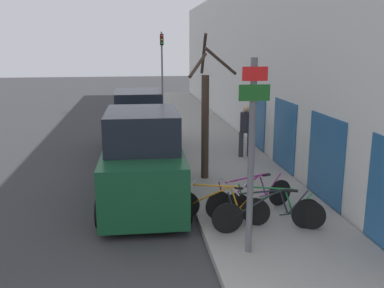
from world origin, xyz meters
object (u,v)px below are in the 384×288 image
object	(u,v)px
bicycle_2	(220,205)
bicycle_3	(250,196)
signpost	(251,153)
parked_car_1	(139,125)
street_tree	(206,116)
parked_car_0	(143,162)
bicycle_1	(274,208)
traffic_light	(162,60)
pedestrian_near	(246,127)
bicycle_0	(268,213)

from	to	relation	value
bicycle_2	bicycle_3	xyz separation A→B (m)	(0.79, 0.43, 0.01)
signpost	parked_car_1	size ratio (longest dim) A/B	0.78
street_tree	parked_car_0	bearing A→B (deg)	-141.36
bicycle_1	bicycle_3	distance (m)	0.81
bicycle_3	traffic_light	size ratio (longest dim) A/B	0.49
parked_car_0	parked_car_1	world-z (taller)	parked_car_0
signpost	pedestrian_near	distance (m)	7.06
signpost	pedestrian_near	size ratio (longest dim) A/B	2.01
bicycle_3	pedestrian_near	world-z (taller)	pedestrian_near
signpost	bicycle_1	xyz separation A→B (m)	(0.85, 1.12, -1.53)
parked_car_1	pedestrian_near	bearing A→B (deg)	-24.07
signpost	street_tree	size ratio (longest dim) A/B	0.87
street_tree	parked_car_1	bearing A→B (deg)	116.15
street_tree	bicycle_2	bearing A→B (deg)	-93.82
signpost	bicycle_1	size ratio (longest dim) A/B	1.83
bicycle_0	parked_car_0	size ratio (longest dim) A/B	0.52
street_tree	traffic_light	world-z (taller)	traffic_light
bicycle_2	parked_car_0	bearing A→B (deg)	66.95
bicycle_1	pedestrian_near	world-z (taller)	pedestrian_near
bicycle_0	bicycle_1	size ratio (longest dim) A/B	1.20
parked_car_1	traffic_light	size ratio (longest dim) A/B	1.01
parked_car_0	pedestrian_near	distance (m)	5.07
street_tree	bicycle_3	bearing A→B (deg)	-78.17
bicycle_1	traffic_light	size ratio (longest dim) A/B	0.43
bicycle_2	parked_car_1	bearing A→B (deg)	37.48
parked_car_1	traffic_light	xyz separation A→B (m)	(1.60, 10.11, 1.99)
signpost	bicycle_3	distance (m)	2.48
bicycle_1	signpost	bearing A→B (deg)	169.40
pedestrian_near	traffic_light	size ratio (longest dim) A/B	0.39
bicycle_0	parked_car_1	bearing A→B (deg)	17.97
signpost	parked_car_0	world-z (taller)	signpost
bicycle_3	parked_car_1	bearing A→B (deg)	0.28
signpost	bicycle_1	distance (m)	2.08
bicycle_0	parked_car_1	xyz separation A→B (m)	(-2.48, 7.53, 0.51)
traffic_light	bicycle_0	bearing A→B (deg)	-87.17
signpost	traffic_light	world-z (taller)	traffic_light
bicycle_1	bicycle_2	bearing A→B (deg)	99.82
parked_car_1	pedestrian_near	xyz separation A→B (m)	(3.59, -1.57, 0.12)
bicycle_0	parked_car_0	distance (m)	3.44
bicycle_1	bicycle_2	xyz separation A→B (m)	(-1.08, 0.32, -0.00)
bicycle_0	bicycle_2	size ratio (longest dim) A/B	1.18
bicycle_0	parked_car_1	distance (m)	7.94
pedestrian_near	bicycle_1	bearing A→B (deg)	-105.02
signpost	bicycle_1	world-z (taller)	signpost
bicycle_1	street_tree	distance (m)	3.89
signpost	pedestrian_near	bearing A→B (deg)	75.65
bicycle_2	street_tree	bearing A→B (deg)	20.48
parked_car_1	street_tree	bearing A→B (deg)	-64.31
pedestrian_near	street_tree	size ratio (longest dim) A/B	0.43
bicycle_3	pedestrian_near	size ratio (longest dim) A/B	1.26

